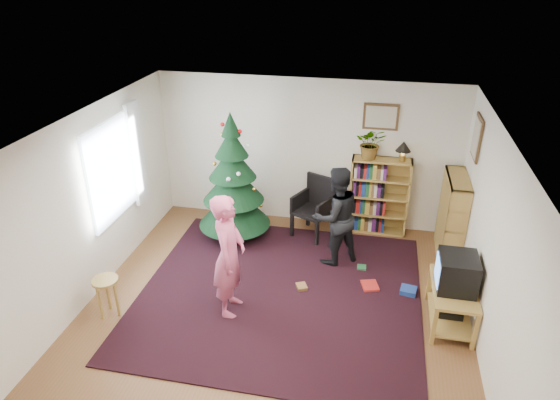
% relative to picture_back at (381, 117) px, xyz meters
% --- Properties ---
extents(floor, '(5.00, 5.00, 0.00)m').
position_rel_picture_back_xyz_m(floor, '(-1.15, -2.48, -1.95)').
color(floor, brown).
rests_on(floor, ground).
extents(ceiling, '(5.00, 5.00, 0.00)m').
position_rel_picture_back_xyz_m(ceiling, '(-1.15, -2.48, 0.55)').
color(ceiling, white).
rests_on(ceiling, wall_back).
extents(wall_back, '(5.00, 0.02, 2.50)m').
position_rel_picture_back_xyz_m(wall_back, '(-1.15, 0.02, -0.70)').
color(wall_back, silver).
rests_on(wall_back, floor).
extents(wall_front, '(5.00, 0.02, 2.50)m').
position_rel_picture_back_xyz_m(wall_front, '(-1.15, -4.97, -0.70)').
color(wall_front, silver).
rests_on(wall_front, floor).
extents(wall_left, '(0.02, 5.00, 2.50)m').
position_rel_picture_back_xyz_m(wall_left, '(-3.65, -2.48, -0.70)').
color(wall_left, silver).
rests_on(wall_left, floor).
extents(wall_right, '(0.02, 5.00, 2.50)m').
position_rel_picture_back_xyz_m(wall_right, '(1.35, -2.48, -0.70)').
color(wall_right, silver).
rests_on(wall_right, floor).
extents(rug, '(3.80, 3.60, 0.02)m').
position_rel_picture_back_xyz_m(rug, '(-1.15, -2.17, -1.94)').
color(rug, black).
rests_on(rug, floor).
extents(window_pane, '(0.04, 1.20, 1.40)m').
position_rel_picture_back_xyz_m(window_pane, '(-3.62, -1.88, -0.45)').
color(window_pane, silver).
rests_on(window_pane, wall_left).
extents(curtain, '(0.06, 0.35, 1.60)m').
position_rel_picture_back_xyz_m(curtain, '(-3.58, -1.18, -0.45)').
color(curtain, silver).
rests_on(curtain, wall_left).
extents(picture_back, '(0.55, 0.03, 0.42)m').
position_rel_picture_back_xyz_m(picture_back, '(0.00, 0.00, 0.00)').
color(picture_back, '#4C3319').
rests_on(picture_back, wall_back).
extents(picture_right, '(0.03, 0.50, 0.60)m').
position_rel_picture_back_xyz_m(picture_right, '(1.33, -0.73, 0.00)').
color(picture_right, '#4C3319').
rests_on(picture_right, wall_right).
extents(christmas_tree, '(1.17, 1.17, 2.12)m').
position_rel_picture_back_xyz_m(christmas_tree, '(-2.21, -0.76, -1.07)').
color(christmas_tree, '#3F2816').
rests_on(christmas_tree, rug).
extents(bookshelf_back, '(0.95, 0.30, 1.30)m').
position_rel_picture_back_xyz_m(bookshelf_back, '(0.09, -0.14, -1.29)').
color(bookshelf_back, olive).
rests_on(bookshelf_back, floor).
extents(bookshelf_right, '(0.30, 0.95, 1.30)m').
position_rel_picture_back_xyz_m(bookshelf_right, '(1.19, -0.65, -1.29)').
color(bookshelf_right, olive).
rests_on(bookshelf_right, floor).
extents(tv_stand, '(0.53, 0.95, 0.55)m').
position_rel_picture_back_xyz_m(tv_stand, '(1.07, -2.34, -1.62)').
color(tv_stand, olive).
rests_on(tv_stand, floor).
extents(crt_tv, '(0.46, 0.50, 0.44)m').
position_rel_picture_back_xyz_m(crt_tv, '(1.07, -2.34, -1.18)').
color(crt_tv, black).
rests_on(crt_tv, tv_stand).
extents(armchair, '(0.72, 0.74, 0.99)m').
position_rel_picture_back_xyz_m(armchair, '(-0.95, -0.40, -1.41)').
color(armchair, black).
rests_on(armchair, rug).
extents(stool, '(0.33, 0.33, 0.55)m').
position_rel_picture_back_xyz_m(stool, '(-3.23, -3.06, -1.52)').
color(stool, olive).
rests_on(stool, floor).
extents(person_standing, '(0.43, 0.63, 1.67)m').
position_rel_picture_back_xyz_m(person_standing, '(-1.71, -2.64, -1.11)').
color(person_standing, '#B74969').
rests_on(person_standing, rug).
extents(person_by_chair, '(0.95, 0.91, 1.54)m').
position_rel_picture_back_xyz_m(person_by_chair, '(-0.52, -1.21, -1.18)').
color(person_by_chair, black).
rests_on(person_by_chair, rug).
extents(potted_plant, '(0.47, 0.41, 0.51)m').
position_rel_picture_back_xyz_m(potted_plant, '(-0.11, -0.14, -0.39)').
color(potted_plant, gray).
rests_on(potted_plant, bookshelf_back).
extents(table_lamp, '(0.24, 0.24, 0.32)m').
position_rel_picture_back_xyz_m(table_lamp, '(0.39, -0.14, -0.43)').
color(table_lamp, '#A57F33').
rests_on(table_lamp, bookshelf_back).
extents(floor_clutter, '(2.00, 0.86, 0.08)m').
position_rel_picture_back_xyz_m(floor_clutter, '(0.12, -1.74, -1.91)').
color(floor_clutter, '#A51E19').
rests_on(floor_clutter, rug).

